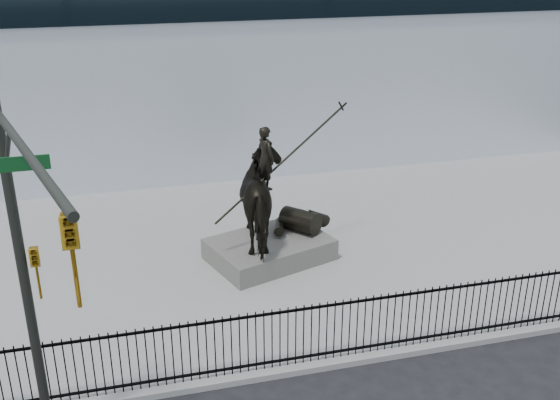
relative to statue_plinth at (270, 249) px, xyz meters
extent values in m
plane|color=black|center=(1.16, -6.32, -0.46)|extent=(120.00, 120.00, 0.00)
cube|color=gray|center=(1.16, 0.68, -0.39)|extent=(30.00, 12.00, 0.15)
cube|color=silver|center=(1.16, 13.68, 4.04)|extent=(44.00, 14.00, 9.00)
cube|color=black|center=(1.16, -5.07, -0.16)|extent=(22.00, 0.05, 0.05)
cube|color=black|center=(1.16, -5.07, 1.09)|extent=(22.00, 0.05, 0.05)
cube|color=black|center=(1.16, -5.07, 0.44)|extent=(22.00, 0.03, 1.50)
cube|color=#53514C|center=(0.00, 0.00, 0.00)|extent=(3.90, 3.23, 0.63)
imported|color=black|center=(0.00, 0.00, 1.65)|extent=(2.98, 3.22, 2.66)
imported|color=black|center=(-0.10, -0.03, 2.86)|extent=(0.62, 0.76, 1.80)
cylinder|color=black|center=(0.35, 0.12, 2.59)|extent=(4.09, 1.41, 2.71)
cylinder|color=#262923|center=(-5.84, -6.12, 3.04)|extent=(0.18, 0.18, 7.00)
cylinder|color=#262923|center=(-5.24, -8.25, 6.14)|extent=(1.47, 4.84, 0.12)
imported|color=#BE8815|center=(-4.64, -10.37, 5.51)|extent=(0.18, 0.22, 1.10)
imported|color=#BE8815|center=(-5.62, -6.12, 3.24)|extent=(0.16, 0.20, 1.00)
cube|color=#0C3F19|center=(-5.48, -7.32, 5.64)|extent=(0.90, 0.03, 0.22)
camera|label=1|loc=(-4.10, -16.77, 8.72)|focal=42.00mm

